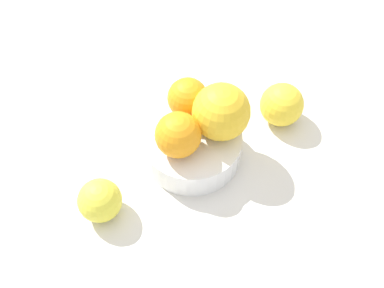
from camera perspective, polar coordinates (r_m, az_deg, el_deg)
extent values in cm
cube|color=silver|center=(71.36, 0.00, -1.81)|extent=(110.00, 110.00, 2.00)
cylinder|color=white|center=(70.21, 0.00, -1.16)|extent=(9.43, 9.43, 0.80)
cylinder|color=white|center=(68.62, 0.00, -0.23)|extent=(15.20, 15.20, 4.70)
sphere|color=yellow|center=(64.16, 3.82, 3.95)|extent=(8.50, 8.50, 8.50)
sphere|color=orange|center=(62.76, -1.78, 1.17)|extent=(6.67, 6.67, 6.67)
sphere|color=orange|center=(67.46, -0.54, 5.89)|extent=(6.23, 6.23, 6.23)
sphere|color=yellow|center=(63.94, -11.67, -7.06)|extent=(6.23, 6.23, 6.23)
sphere|color=yellow|center=(73.70, 11.37, 4.95)|extent=(7.08, 7.08, 7.08)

